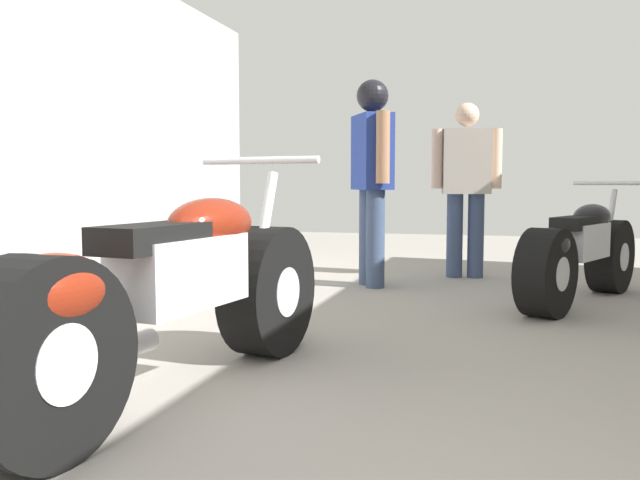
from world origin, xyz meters
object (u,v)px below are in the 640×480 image
mechanic_with_helmet (372,164)px  motorcycle_maroon_cruiser (175,297)px  motorcycle_black_naked (580,254)px  mechanic_in_blue (466,179)px

mechanic_with_helmet → motorcycle_maroon_cruiser: bearing=-93.4°
motorcycle_maroon_cruiser → motorcycle_black_naked: motorcycle_maroon_cruiser is taller
mechanic_with_helmet → motorcycle_black_naked: bearing=-15.8°
motorcycle_black_naked → mechanic_with_helmet: size_ratio=1.05×
motorcycle_black_naked → mechanic_in_blue: size_ratio=1.13×
mechanic_in_blue → mechanic_with_helmet: mechanic_with_helmet is taller
motorcycle_black_naked → mechanic_with_helmet: bearing=164.2°
motorcycle_maroon_cruiser → mechanic_in_blue: (0.95, 4.06, 0.51)m
mechanic_with_helmet → mechanic_in_blue: bearing=45.7°
mechanic_in_blue → mechanic_with_helmet: 1.09m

